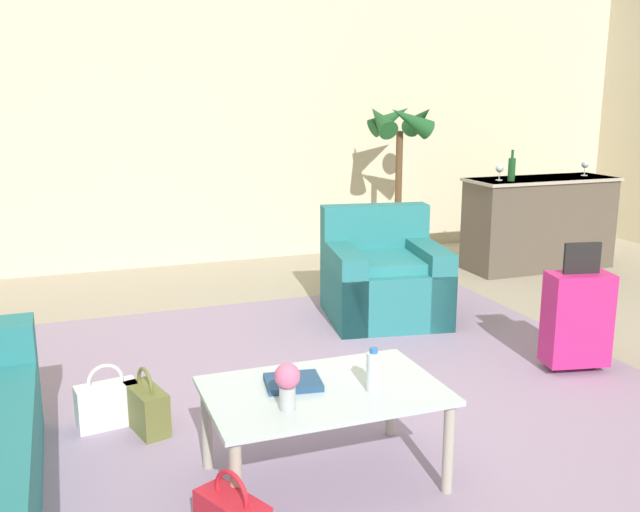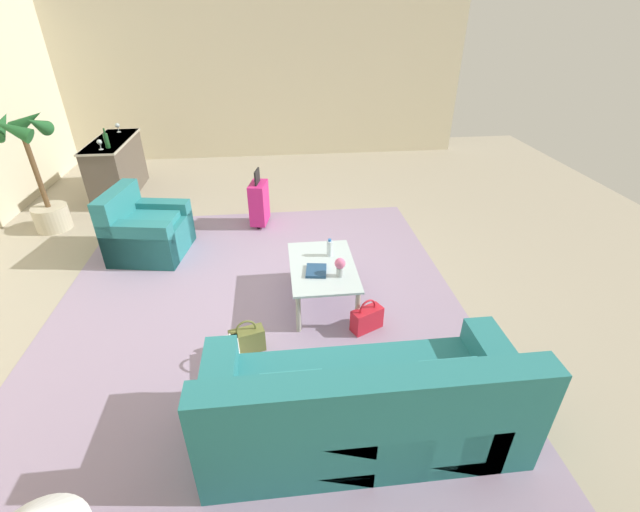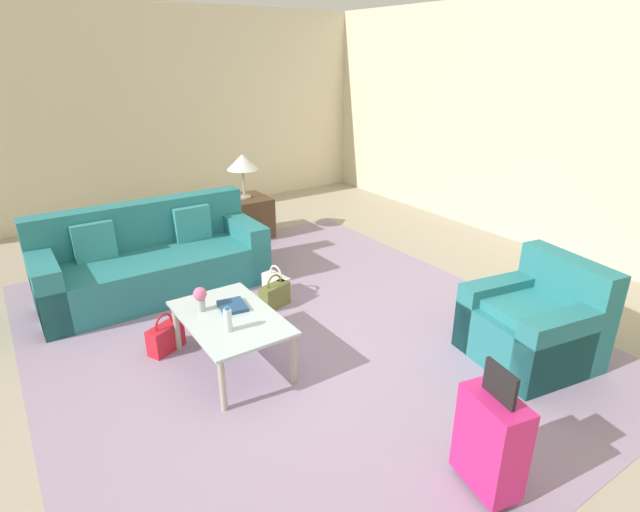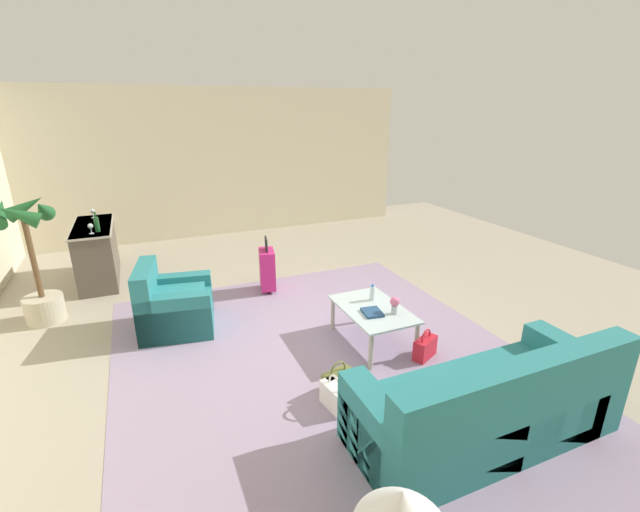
{
  "view_description": "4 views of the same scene",
  "coord_description": "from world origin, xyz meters",
  "views": [
    {
      "loc": [
        -1.46,
        -3.32,
        1.77
      ],
      "look_at": [
        -0.33,
        -0.27,
        1.02
      ],
      "focal_mm": 40.0,
      "sensor_mm": 36.0,
      "label": 1
    },
    {
      "loc": [
        -4.22,
        -0.05,
        2.84
      ],
      "look_at": [
        -0.95,
        -0.41,
        0.9
      ],
      "focal_mm": 24.0,
      "sensor_mm": 36.0,
      "label": 2
    },
    {
      "loc": [
        2.91,
        -1.86,
        2.41
      ],
      "look_at": [
        -0.21,
        0.24,
        0.88
      ],
      "focal_mm": 28.0,
      "sensor_mm": 36.0,
      "label": 3
    },
    {
      "loc": [
        -4.33,
        1.87,
        2.7
      ],
      "look_at": [
        -0.1,
        0.05,
        1.09
      ],
      "focal_mm": 24.0,
      "sensor_mm": 36.0,
      "label": 4
    }
  ],
  "objects": [
    {
      "name": "handbag_olive",
      "position": [
        -1.11,
        0.29,
        0.13
      ],
      "size": [
        0.22,
        0.35,
        0.36
      ],
      "color": "olive",
      "rests_on": "ground"
    },
    {
      "name": "handbag_red",
      "position": [
        -0.92,
        -0.89,
        0.13
      ],
      "size": [
        0.26,
        0.35,
        0.36
      ],
      "color": "red",
      "rests_on": "ground"
    },
    {
      "name": "area_rug",
      "position": [
        -0.6,
        0.2,
        0.0
      ],
      "size": [
        5.2,
        4.4,
        0.01
      ],
      "primitive_type": "cube",
      "color": "#9984A3",
      "rests_on": "ground"
    },
    {
      "name": "wall_left",
      "position": [
        -5.06,
        0.0,
        1.55
      ],
      "size": [
        0.12,
        8.0,
        3.1
      ],
      "primitive_type": "cube",
      "color": "beige",
      "rests_on": "ground"
    },
    {
      "name": "coffee_table_book",
      "position": [
        -0.52,
        -0.42,
        0.47
      ],
      "size": [
        0.28,
        0.24,
        0.03
      ],
      "primitive_type": "cube",
      "rotation": [
        0.0,
        0.0,
        -0.15
      ],
      "color": "navy",
      "rests_on": "coffee_table"
    },
    {
      "name": "armchair",
      "position": [
        0.91,
        1.67,
        0.3
      ],
      "size": [
        1.01,
        1.0,
        0.87
      ],
      "color": "teal",
      "rests_on": "ground"
    },
    {
      "name": "table_lamp",
      "position": [
        -3.2,
        1.0,
        1.04
      ],
      "size": [
        0.43,
        0.43,
        0.6
      ],
      "color": "#ADA899",
      "rests_on": "side_table"
    },
    {
      "name": "couch",
      "position": [
        -2.2,
        -0.6,
        0.31
      ],
      "size": [
        0.93,
        2.3,
        0.93
      ],
      "color": "teal",
      "rests_on": "ground"
    },
    {
      "name": "coffee_table",
      "position": [
        -0.4,
        -0.5,
        0.4
      ],
      "size": [
        1.07,
        0.69,
        0.46
      ],
      "color": "silver",
      "rests_on": "ground"
    },
    {
      "name": "flower_vase",
      "position": [
        -0.62,
        -0.65,
        0.58
      ],
      "size": [
        0.11,
        0.11,
        0.21
      ],
      "color": "#B2B7BC",
      "rests_on": "coffee_table"
    },
    {
      "name": "suitcase_magenta",
      "position": [
        1.6,
        0.2,
        0.36
      ],
      "size": [
        0.44,
        0.3,
        0.85
      ],
      "color": "#D12375",
      "rests_on": "ground"
    },
    {
      "name": "water_bottle",
      "position": [
        -0.2,
        -0.6,
        0.55
      ],
      "size": [
        0.06,
        0.06,
        0.2
      ],
      "color": "silver",
      "rests_on": "coffee_table"
    },
    {
      "name": "ground_plane",
      "position": [
        0.0,
        0.0,
        0.0
      ],
      "size": [
        12.0,
        12.0,
        0.0
      ],
      "primitive_type": "plane",
      "color": "#A89E89"
    },
    {
      "name": "side_table",
      "position": [
        -3.2,
        1.0,
        0.28
      ],
      "size": [
        0.62,
        0.62,
        0.56
      ],
      "primitive_type": "cube",
      "color": "#513823",
      "rests_on": "ground"
    },
    {
      "name": "wall_back",
      "position": [
        0.0,
        4.06,
        1.55
      ],
      "size": [
        10.24,
        0.12,
        3.1
      ],
      "primitive_type": "cube",
      "color": "beige",
      "rests_on": "ground"
    },
    {
      "name": "handbag_white",
      "position": [
        -1.31,
        0.42,
        0.13
      ],
      "size": [
        0.34,
        0.19,
        0.36
      ],
      "color": "white",
      "rests_on": "ground"
    }
  ]
}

